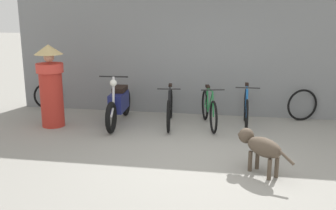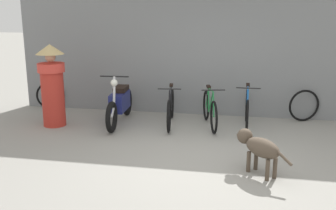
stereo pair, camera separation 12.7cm
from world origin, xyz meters
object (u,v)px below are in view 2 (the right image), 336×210
Objects in this scene: bicycle_1 at (210,110)px; spare_tire_right at (304,106)px; bicycle_0 at (171,108)px; motorcycle at (120,103)px; person_in_robes at (52,83)px; bicycle_2 at (247,110)px; stray_dog at (259,146)px; spare_tire_left at (50,95)px.

spare_tire_right is at bearing 96.58° from bicycle_1.
bicycle_0 is 1.07m from motorcycle.
bicycle_0 is 1.02× the size of person_in_robes.
bicycle_1 is (0.81, 0.03, -0.00)m from bicycle_0.
bicycle_1 is 0.92× the size of bicycle_2.
person_in_robes reaches higher than motorcycle.
person_in_robes is 5.32m from spare_tire_right.
bicycle_1 is 0.75m from bicycle_2.
spare_tire_right is (1.06, 2.99, -0.07)m from stray_dog.
spare_tire_right is at bearing 98.83° from bicycle_0.
bicycle_1 is 2.43m from stray_dog.
bicycle_0 is 0.81m from bicycle_1.
stray_dog is (0.15, -2.26, 0.04)m from bicycle_2.
person_in_robes is (-2.36, -0.50, 0.54)m from bicycle_0.
motorcycle is at bearing 9.27° from stray_dog.
motorcycle is 2.23m from spare_tire_left.
person_in_robes reaches higher than bicycle_2.
bicycle_1 is 1.89m from motorcycle.
stray_dog is 0.50× the size of person_in_robes.
bicycle_0 is 1.08× the size of bicycle_1.
bicycle_1 reaches higher than spare_tire_right.
person_in_robes is (-3.92, -0.54, 0.51)m from bicycle_2.
bicycle_1 is at bearing -89.23° from bicycle_2.
bicycle_1 is at bearing -159.28° from spare_tire_right.
bicycle_0 is 2.81m from stray_dog.
bicycle_1 is 3.27m from person_in_robes.
bicycle_0 is 2.88m from spare_tire_right.
bicycle_1 is 2.41× the size of spare_tire_left.
spare_tire_right is (5.13, 1.27, -0.54)m from person_in_robes.
motorcycle reaches higher than spare_tire_left.
bicycle_1 is at bearing -10.79° from spare_tire_left.
motorcycle is 3.49m from stray_dog.
bicycle_2 is at bearing -170.26° from person_in_robes.
person_in_robes is at bearing -59.95° from spare_tire_left.
motorcycle reaches higher than bicycle_1.
motorcycle is at bearing -167.02° from spare_tire_right.
stray_dog is at bearing 3.83° from bicycle_2.
spare_tire_left is at bearing -114.92° from bicycle_1.
bicycle_0 is at bearing -14.08° from spare_tire_left.
motorcycle is at bearing -86.66° from bicycle_2.
stray_dog is at bearing -31.91° from spare_tire_left.
bicycle_2 is at bearing 90.25° from motorcycle.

